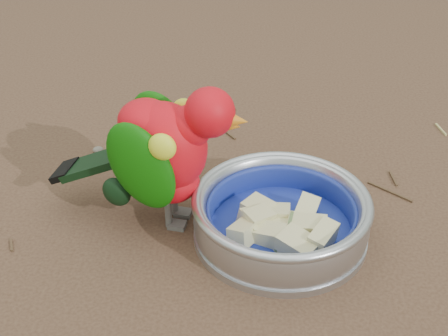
# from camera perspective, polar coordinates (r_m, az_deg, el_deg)

# --- Properties ---
(ground) EXTENTS (60.00, 60.00, 0.00)m
(ground) POSITION_cam_1_polar(r_m,az_deg,el_deg) (0.75, -3.09, -9.43)
(ground) COLOR #4E3525
(food_bowl) EXTENTS (0.22, 0.22, 0.02)m
(food_bowl) POSITION_cam_1_polar(r_m,az_deg,el_deg) (0.80, 5.14, -5.85)
(food_bowl) COLOR #B2B2BA
(food_bowl) RESTS_ON ground
(bowl_wall) EXTENTS (0.22, 0.22, 0.04)m
(bowl_wall) POSITION_cam_1_polar(r_m,az_deg,el_deg) (0.78, 5.25, -4.14)
(bowl_wall) COLOR #B2B2BA
(bowl_wall) RESTS_ON food_bowl
(fruit_wedges) EXTENTS (0.13, 0.13, 0.03)m
(fruit_wedges) POSITION_cam_1_polar(r_m,az_deg,el_deg) (0.78, 5.23, -4.54)
(fruit_wedges) COLOR beige
(fruit_wedges) RESTS_ON food_bowl
(lory_parrot) EXTENTS (0.25, 0.15, 0.19)m
(lory_parrot) POSITION_cam_1_polar(r_m,az_deg,el_deg) (0.78, -5.40, 0.84)
(lory_parrot) COLOR red
(lory_parrot) RESTS_ON ground
(ground_debris) EXTENTS (0.90, 0.80, 0.01)m
(ground_debris) POSITION_cam_1_polar(r_m,az_deg,el_deg) (0.78, 0.01, -7.43)
(ground_debris) COLOR tan
(ground_debris) RESTS_ON ground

